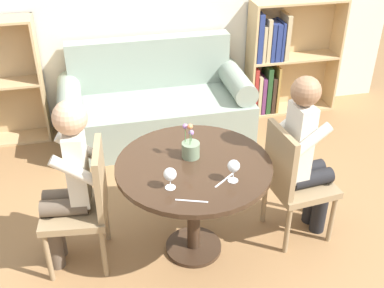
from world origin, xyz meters
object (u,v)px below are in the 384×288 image
wine_glass_left (170,175)px  wine_glass_right (234,167)px  person_right (307,156)px  bookshelf_right (279,59)px  chair_left (85,202)px  chair_right (293,179)px  person_left (67,181)px  flower_vase (190,148)px  couch (155,107)px

wine_glass_left → wine_glass_right: size_ratio=0.94×
person_right → wine_glass_left: bearing=97.6°
bookshelf_right → wine_glass_right: bookshelf_right is taller
chair_left → wine_glass_right: bearing=78.3°
chair_left → person_right: (1.52, -0.04, 0.17)m
bookshelf_right → wine_glass_left: (-1.56, -2.13, 0.25)m
person_right → wine_glass_right: 0.69m
chair_left → wine_glass_left: chair_left is taller
chair_left → wine_glass_right: 1.02m
chair_right → wine_glass_left: chair_right is taller
person_right → wine_glass_left: size_ratio=9.13×
person_left → wine_glass_right: 1.06m
bookshelf_right → flower_vase: bearing=-126.9°
chair_right → person_left: person_left is taller
wine_glass_left → flower_vase: flower_vase is taller
couch → person_left: bearing=-117.2°
bookshelf_right → wine_glass_left: bookshelf_right is taller
wine_glass_left → flower_vase: bearing=58.2°
person_left → person_right: size_ratio=0.97×
couch → wine_glass_left: bearing=-95.9°
bookshelf_right → person_left: size_ratio=0.98×
chair_left → person_right: size_ratio=0.71×
person_left → flower_vase: 0.81m
chair_right → flower_vase: (-0.72, 0.08, 0.31)m
couch → wine_glass_left: couch is taller
chair_left → chair_right: same height
couch → wine_glass_left: (-0.19, -1.86, 0.52)m
chair_left → wine_glass_left: bearing=67.8°
flower_vase → person_left: bearing=179.8°
person_left → wine_glass_left: 0.70m
bookshelf_right → person_left: person_left is taller
bookshelf_right → person_left: (-2.17, -1.82, 0.08)m
chair_left → flower_vase: size_ratio=3.54×
wine_glass_right → flower_vase: (-0.20, 0.32, -0.04)m
couch → person_right: (0.80, -1.62, 0.35)m
chair_left → flower_vase: bearing=98.0°
bookshelf_right → wine_glass_left: 2.65m
bookshelf_right → person_right: 1.97m
chair_left → wine_glass_left: (0.52, -0.29, 0.33)m
chair_right → flower_vase: flower_vase is taller
couch → chair_right: bearing=-66.4°
wine_glass_right → flower_vase: bearing=121.7°
person_left → person_right: person_right is taller
person_right → chair_left: bearing=82.2°
chair_right → person_left: bearing=80.9°
couch → flower_vase: flower_vase is taller
chair_right → wine_glass_left: 0.99m
wine_glass_right → flower_vase: 0.38m
chair_right → wine_glass_right: bearing=108.8°
wine_glass_right → flower_vase: flower_vase is taller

